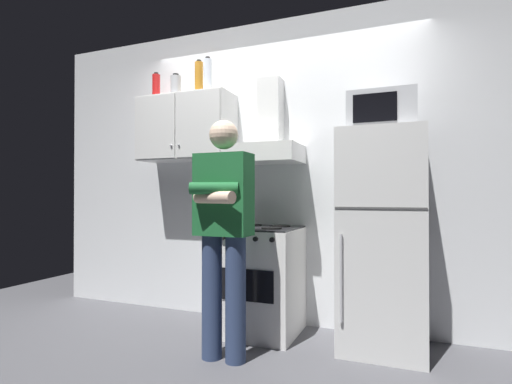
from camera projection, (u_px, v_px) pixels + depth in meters
The scene contains 12 objects.
ground_plane at pixel (256, 344), 2.97m from camera, with size 7.00×7.00×0.00m, color #4C4C51.
back_wall_tiled at pixel (280, 171), 3.54m from camera, with size 4.80×0.10×2.70m, color white.
upper_cabinet at pixel (186, 128), 3.65m from camera, with size 0.90×0.37×0.60m.
stove_oven at pixel (262, 280), 3.22m from camera, with size 0.60×0.62×0.87m.
range_hood at pixel (267, 140), 3.35m from camera, with size 0.60×0.44×0.75m.
refrigerator at pixel (383, 240), 2.88m from camera, with size 0.60×0.62×1.60m.
microwave at pixel (382, 112), 2.91m from camera, with size 0.48×0.37×0.28m.
person_standing at pixel (223, 228), 2.68m from camera, with size 0.38×0.33×1.64m.
bottle_soda_red at pixel (156, 87), 3.79m from camera, with size 0.07×0.07×0.26m.
bottle_liquor_amber at pixel (199, 79), 3.64m from camera, with size 0.08×0.08×0.33m.
bottle_vodka_clear at pixel (208, 76), 3.53m from camera, with size 0.07×0.07×0.32m.
bottle_canister_steel at pixel (176, 86), 3.66m from camera, with size 0.10×0.10×0.21m.
Camera 1 is at (1.10, -2.77, 1.12)m, focal length 27.59 mm.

